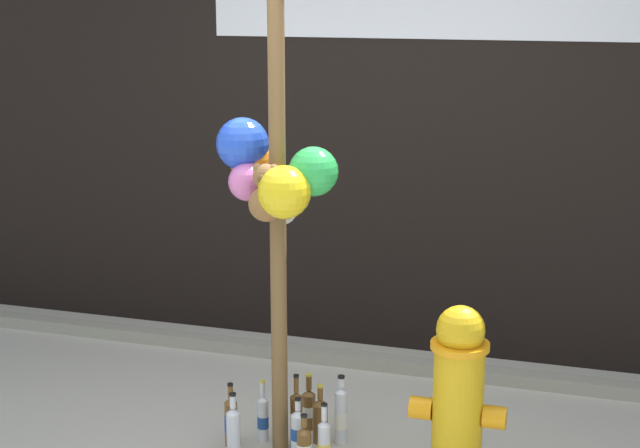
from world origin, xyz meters
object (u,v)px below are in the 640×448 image
Objects in this scene: bottle_3 at (304,447)px; bottle_2 at (263,418)px; bottle_1 at (309,408)px; memorial_post at (272,150)px; bottle_5 at (233,431)px; bottle_8 at (320,419)px; bottle_6 at (231,421)px; bottle_9 at (324,444)px; fire_hydrant at (458,398)px; bottle_4 at (341,415)px; bottle_0 at (296,418)px; bottle_7 at (298,433)px.

bottle_2 is at bearing 142.15° from bottle_3.
memorial_post is at bearing -105.99° from bottle_1.
bottle_8 is at bearing 37.53° from bottle_5.
bottle_6 is (-0.14, -0.10, 0.00)m from bottle_2.
bottle_6 is at bearing 169.16° from bottle_9.
fire_hydrant is 0.72m from bottle_9.
bottle_1 is 0.91× the size of bottle_6.
bottle_3 is (0.12, -0.44, 0.00)m from bottle_1.
fire_hydrant is 2.91× the size of bottle_1.
bottle_4 reaches higher than bottle_9.
bottle_6 is (-0.44, 0.14, 0.01)m from bottle_3.
bottle_2 is 0.38m from bottle_3.
bottle_1 is 0.45m from bottle_3.
bottle_8 is 0.92× the size of bottle_9.
bottle_8 is (0.10, 0.08, -0.03)m from bottle_0.
bottle_0 is 0.25m from bottle_3.
bottle_6 is 0.99× the size of bottle_9.
bottle_9 reaches higher than bottle_6.
bottle_8 is (0.42, 0.17, -0.01)m from bottle_6.
bottle_1 is 0.92× the size of bottle_2.
bottle_2 is 0.22m from bottle_5.
bottle_0 reaches higher than bottle_4.
bottle_5 is 0.13m from bottle_6.
bottle_1 is 0.45m from bottle_9.
bottle_6 reaches higher than bottle_7.
memorial_post is at bearing -137.12° from bottle_0.
bottle_9 is at bearing -20.34° from memorial_post.
bottle_2 is 1.04× the size of bottle_7.
fire_hydrant is 0.99m from bottle_1.
bottle_9 is at bearing -90.15° from bottle_4.
bottle_5 is (-0.26, -0.41, 0.02)m from bottle_1.
bottle_6 is (-0.53, -0.19, -0.02)m from bottle_4.
bottle_9 is (0.47, 0.01, -0.01)m from bottle_5.
bottle_5 reaches higher than bottle_7.
bottle_1 is at bearing 74.01° from memorial_post.
bottle_1 is at bearing 90.67° from bottle_0.
bottle_2 is 0.17m from bottle_6.
bottle_2 is at bearing 151.30° from bottle_7.
bottle_7 is at bearing -124.78° from bottle_4.
bottle_5 is (-0.08, -0.21, 0.01)m from bottle_2.
bottle_9 is (0.10, -0.27, 0.00)m from bottle_8.
memorial_post is 6.78× the size of bottle_0.
bottle_3 is at bearing -87.67° from bottle_8.
bottle_3 is 0.46m from bottle_6.
fire_hydrant reaches higher than bottle_9.
bottle_0 is 1.35× the size of bottle_3.
bottle_8 is (0.19, 0.16, -1.41)m from memorial_post.
bottle_6 is (-0.32, -0.09, -0.02)m from bottle_0.
bottle_1 is 0.90× the size of bottle_9.
bottle_3 is at bearing -158.35° from bottle_9.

